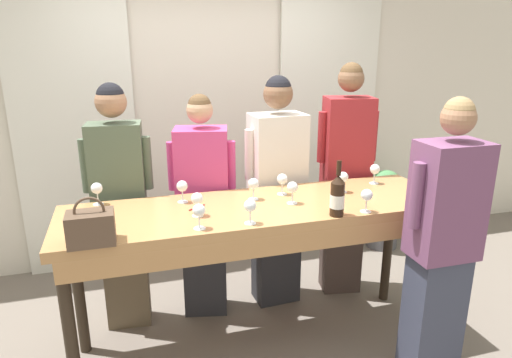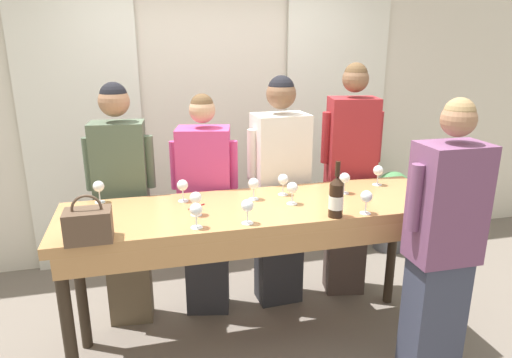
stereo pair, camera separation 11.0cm
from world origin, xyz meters
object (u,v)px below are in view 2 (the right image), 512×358
Objects in this scene: wine_glass_center_mid at (183,186)px; guest_striped_shirt at (349,180)px; wine_glass_by_bottle at (196,199)px; wine_glass_by_handbag at (99,187)px; wine_glass_front_mid at (292,189)px; guest_cream_sweater at (280,192)px; potted_plant at (392,207)px; wine_glass_center_right at (254,184)px; wine_glass_front_left at (366,197)px; wine_glass_back_mid at (345,179)px; wine_glass_front_right at (283,180)px; wine_bottle at (336,197)px; guest_olive_jacket at (123,204)px; wine_glass_back_right at (196,210)px; tasting_bar at (260,223)px; wine_glass_center_left at (430,187)px; wine_glass_near_host at (378,171)px; guest_pink_top at (205,207)px; host_pouring at (442,250)px; wine_glass_back_left at (247,207)px; handbag at (88,225)px.

wine_glass_center_mid is 0.08× the size of guest_striped_shirt.
wine_glass_by_handbag is (-0.57, 0.37, 0.00)m from wine_glass_by_bottle.
wine_glass_front_mid is 1.00× the size of wine_glass_by_handbag.
wine_glass_front_mid and wine_glass_by_bottle have the same top height.
potted_plant is at bearing 24.74° from guest_cream_sweater.
wine_glass_front_left is at bearing -34.92° from wine_glass_center_right.
guest_cream_sweater is (-0.31, 0.46, -0.22)m from wine_glass_back_mid.
wine_glass_front_right is 0.45m from guest_cream_sweater.
potted_plant is at bearing 39.45° from wine_glass_front_mid.
guest_striped_shirt is (1.27, 0.61, -0.17)m from wine_glass_by_bottle.
wine_glass_by_handbag is at bearing 156.33° from wine_bottle.
wine_bottle is 0.42× the size of potted_plant.
guest_olive_jacket is at bearing 62.56° from wine_glass_by_handbag.
wine_glass_back_right is 0.08× the size of guest_olive_jacket.
wine_glass_front_mid is at bearing -2.76° from tasting_bar.
wine_glass_center_left reaches higher than potted_plant.
tasting_bar is 16.98× the size of wine_glass_near_host.
wine_glass_center_left is 0.09× the size of guest_pink_top.
wine_glass_near_host is at bearing 88.42° from host_pouring.
potted_plant is (2.06, 1.24, -0.69)m from wine_glass_by_bottle.
wine_bottle reaches higher than wine_glass_center_mid.
wine_glass_center_mid is 0.27m from wine_glass_by_bottle.
wine_bottle is 2.33× the size of wine_glass_back_left.
wine_glass_center_mid is at bearing 42.81° from handbag.
wine_glass_back_right is at bearing -146.27° from wine_glass_front_right.
handbag is 0.87m from guest_olive_jacket.
guest_pink_top is at bearing 140.76° from wine_glass_front_right.
wine_bottle is at bearing -23.67° from wine_glass_by_handbag.
handbag is at bearing -137.19° from wine_glass_center_mid.
guest_pink_top is (0.58, 0.00, -0.08)m from guest_olive_jacket.
guest_striped_shirt is 1.14m from host_pouring.
wine_glass_front_left and wine_glass_near_host have the same top height.
wine_glass_center_mid is at bearing 154.76° from wine_glass_front_left.
guest_striped_shirt is (0.87, 0.56, 0.05)m from tasting_bar.
wine_glass_by_handbag is 0.08× the size of guest_cream_sweater.
wine_glass_back_mid and wine_glass_by_bottle have the same top height.
host_pouring is (0.29, -0.68, -0.24)m from wine_glass_back_mid.
guest_pink_top is at bearing 152.52° from wine_glass_back_mid.
wine_glass_back_left is at bearing -1.68° from wine_glass_back_right.
wine_glass_back_mid is 1.00× the size of wine_glass_by_handbag.
wine_glass_center_right is 0.93m from wine_glass_near_host.
wine_bottle reaches higher than wine_glass_front_mid.
guest_striped_shirt is 1.07× the size of host_pouring.
guest_olive_jacket is (-1.45, 0.46, -0.21)m from wine_glass_back_mid.
wine_glass_front_mid is 0.09× the size of guest_pink_top.
guest_striped_shirt is (0.26, 0.46, -0.17)m from wine_glass_back_mid.
wine_glass_back_left is (-0.72, 0.02, -0.00)m from wine_glass_front_left.
wine_glass_back_mid is at bearing 112.79° from host_pouring.
wine_glass_front_left is at bearing -30.46° from guest_olive_jacket.
potted_plant is (1.27, 1.46, -0.71)m from wine_bottle.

